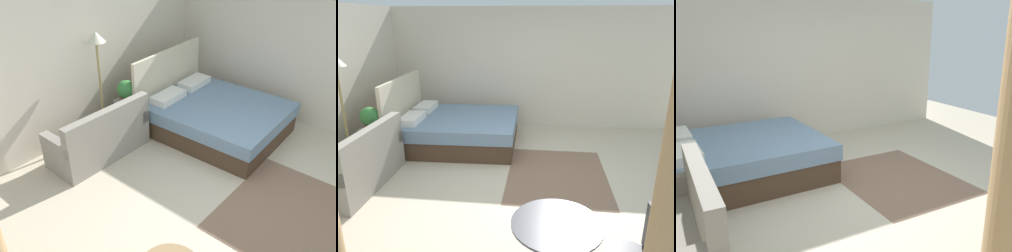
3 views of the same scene
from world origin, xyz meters
TOP-DOWN VIEW (x-y plane):
  - ground_plane at (0.00, 0.00)m, footprint 8.64×9.28m
  - wall_right at (2.82, 0.00)m, footprint 0.12×6.28m
  - area_rug at (0.36, -0.47)m, footprint 1.88×1.50m
  - bed at (1.47, 1.43)m, footprint 1.88×2.23m
  - couch at (-0.29, 2.35)m, footprint 1.57×0.73m
  - nightstand at (0.64, 2.57)m, footprint 0.46×0.38m
  - potted_plant at (0.54, 2.59)m, footprint 0.30×0.30m
  - floor_lamp at (0.15, 2.76)m, footprint 0.29×0.29m
  - balcony_table at (-1.90, -0.36)m, footprint 0.75×0.75m
  - cafe_chair_near_window at (-1.88, -1.04)m, footprint 0.41×0.41m
  - curtain_left at (-2.57, -0.94)m, footprint 0.25×0.25m

SIDE VIEW (x-z plane):
  - ground_plane at x=0.00m, z-range -0.02..0.00m
  - area_rug at x=0.36m, z-range 0.00..0.01m
  - nightstand at x=0.64m, z-range 0.00..0.53m
  - couch at x=-0.29m, z-range -0.14..0.75m
  - bed at x=1.47m, z-range -0.33..0.94m
  - balcony_table at x=-1.90m, z-range 0.15..0.87m
  - cafe_chair_near_window at x=-1.88m, z-range 0.09..0.96m
  - potted_plant at x=0.54m, z-range 0.55..0.96m
  - curtain_left at x=-2.57m, z-range 0.00..2.16m
  - wall_right at x=2.82m, z-range 0.00..2.54m
  - floor_lamp at x=0.15m, z-range 0.59..2.40m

